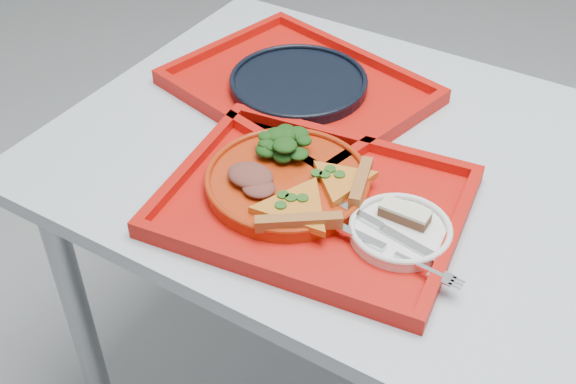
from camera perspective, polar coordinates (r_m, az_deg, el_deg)
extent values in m
cube|color=#A8B1BC|center=(1.19, 17.63, -1.82)|extent=(1.60, 0.80, 0.03)
cylinder|color=gray|center=(1.54, -16.12, -9.64)|extent=(0.05, 0.05, 0.72)
cylinder|color=gray|center=(1.88, -2.65, 2.93)|extent=(0.05, 0.05, 0.72)
cube|color=#BB1009|center=(1.12, 2.07, -1.03)|extent=(0.49, 0.40, 0.01)
cube|color=#BB1009|center=(1.39, 0.83, 8.02)|extent=(0.52, 0.45, 0.01)
cylinder|color=#A6290B|center=(1.14, -0.05, 0.77)|extent=(0.26, 0.26, 0.02)
cylinder|color=white|center=(1.07, 8.84, -3.17)|extent=(0.15, 0.15, 0.01)
cylinder|color=black|center=(1.38, 0.84, 8.52)|extent=(0.26, 0.26, 0.02)
ellipsoid|color=black|center=(1.18, -0.26, 4.15)|extent=(0.09, 0.08, 0.05)
ellipsoid|color=brown|center=(1.12, -2.99, 1.32)|extent=(0.08, 0.06, 0.02)
cube|color=#512A1B|center=(1.08, 9.20, -1.78)|extent=(0.07, 0.03, 0.02)
cube|color=beige|center=(1.07, 9.25, -1.37)|extent=(0.07, 0.03, 0.01)
cube|color=silver|center=(1.05, 8.09, -3.12)|extent=(0.19, 0.05, 0.01)
cube|color=silver|center=(1.02, 8.37, -4.76)|extent=(0.19, 0.04, 0.01)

